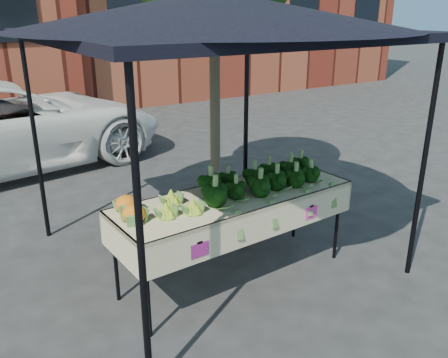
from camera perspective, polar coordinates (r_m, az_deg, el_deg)
ground at (r=4.95m, az=1.44°, el=-11.07°), size 90.00×90.00×0.00m
table at (r=4.61m, az=1.37°, el=-7.15°), size 2.43×0.90×0.90m
canopy at (r=4.77m, az=-1.29°, el=5.60°), size 3.16×3.16×2.74m
broccoli_heap at (r=4.58m, az=4.60°, el=0.44°), size 1.46×0.56×0.25m
romanesco_cluster at (r=4.06m, az=-6.20°, el=-2.65°), size 0.42×0.46×0.19m
cauliflower_pair at (r=4.00m, az=-11.45°, el=-3.49°), size 0.22×0.42×0.17m
street_tree at (r=6.00m, az=-1.15°, el=14.18°), size 1.98×1.98×3.90m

